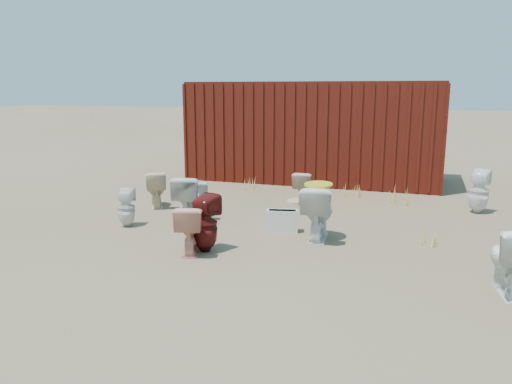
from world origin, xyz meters
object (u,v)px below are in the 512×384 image
(toilet_front_pink, at_px, (192,229))
(loose_tank, at_px, (282,221))
(toilet_front_e, at_px, (512,260))
(toilet_back_a, at_px, (126,208))
(toilet_back_beige_left, at_px, (156,189))
(toilet_front_a, at_px, (199,198))
(toilet_back_beige_right, at_px, (304,188))
(toilet_back_e, at_px, (479,191))
(toilet_back_yellowlid, at_px, (318,212))
(toilet_front_maroon, at_px, (205,223))
(shipping_container, at_px, (315,131))
(toilet_front_c, at_px, (189,199))

(toilet_front_pink, distance_m, loose_tank, 1.67)
(toilet_front_e, xyz_separation_m, loose_tank, (-3.06, 1.57, -0.22))
(toilet_back_a, bearing_deg, toilet_back_beige_left, -97.76)
(toilet_front_pink, bearing_deg, toilet_front_a, -82.18)
(toilet_back_beige_right, relative_size, toilet_back_e, 0.81)
(toilet_back_beige_left, height_order, toilet_back_beige_right, toilet_back_beige_left)
(loose_tank, bearing_deg, toilet_back_beige_left, 149.36)
(toilet_front_a, xyz_separation_m, toilet_back_e, (4.71, 1.91, 0.07))
(toilet_front_pink, height_order, loose_tank, toilet_front_pink)
(toilet_back_a, height_order, loose_tank, toilet_back_a)
(toilet_front_a, relative_size, toilet_back_yellowlid, 0.81)
(toilet_back_a, xyz_separation_m, toilet_back_yellowlid, (3.13, 0.32, 0.10))
(toilet_front_maroon, xyz_separation_m, loose_tank, (0.75, 1.30, -0.23))
(shipping_container, relative_size, toilet_front_a, 8.96)
(shipping_container, relative_size, toilet_back_beige_right, 9.20)
(toilet_front_maroon, bearing_deg, toilet_back_yellowlid, -126.81)
(shipping_container, bearing_deg, toilet_front_e, -60.87)
(toilet_back_a, bearing_deg, loose_tank, 173.73)
(toilet_front_c, xyz_separation_m, toilet_front_maroon, (0.91, -1.37, 0.00))
(shipping_container, relative_size, toilet_back_beige_left, 8.63)
(toilet_front_a, xyz_separation_m, toilet_back_beige_left, (-1.12, 0.45, 0.01))
(toilet_front_a, height_order, toilet_front_e, toilet_front_e)
(toilet_front_maroon, height_order, toilet_front_e, toilet_front_maroon)
(toilet_back_beige_left, height_order, loose_tank, toilet_back_beige_left)
(toilet_back_a, distance_m, toilet_back_beige_right, 3.48)
(toilet_front_pink, relative_size, toilet_back_a, 1.08)
(toilet_back_yellowlid, bearing_deg, toilet_front_e, 145.96)
(shipping_container, distance_m, toilet_back_yellowlid, 5.29)
(toilet_back_beige_right, distance_m, toilet_back_e, 3.20)
(toilet_front_e, bearing_deg, toilet_back_yellowlid, -37.56)
(toilet_front_maroon, distance_m, toilet_back_yellowlid, 1.75)
(toilet_front_a, height_order, toilet_front_maroon, toilet_front_maroon)
(toilet_front_c, height_order, loose_tank, toilet_front_c)
(toilet_front_maroon, bearing_deg, shipping_container, -77.41)
(toilet_back_beige_left, distance_m, toilet_back_beige_right, 2.88)
(toilet_front_pink, height_order, toilet_back_e, toilet_back_e)
(toilet_front_a, relative_size, toilet_front_maroon, 0.83)
(toilet_front_maroon, height_order, toilet_back_beige_left, toilet_front_maroon)
(toilet_front_e, bearing_deg, toilet_front_maroon, -12.53)
(shipping_container, height_order, toilet_back_beige_left, shipping_container)
(toilet_front_e, height_order, toilet_back_beige_left, toilet_front_e)
(toilet_front_e, distance_m, toilet_back_beige_right, 4.77)
(toilet_front_maroon, height_order, toilet_back_e, same)
(toilet_front_c, relative_size, toilet_back_e, 1.00)
(toilet_back_a, distance_m, toilet_back_e, 6.27)
(toilet_back_e, bearing_deg, toilet_back_beige_right, 21.08)
(toilet_front_c, xyz_separation_m, toilet_back_beige_left, (-1.11, 0.81, -0.05))
(toilet_front_a, height_order, toilet_back_beige_right, toilet_front_a)
(toilet_front_e, bearing_deg, toilet_back_a, -19.06)
(shipping_container, height_order, toilet_front_pink, shipping_container)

